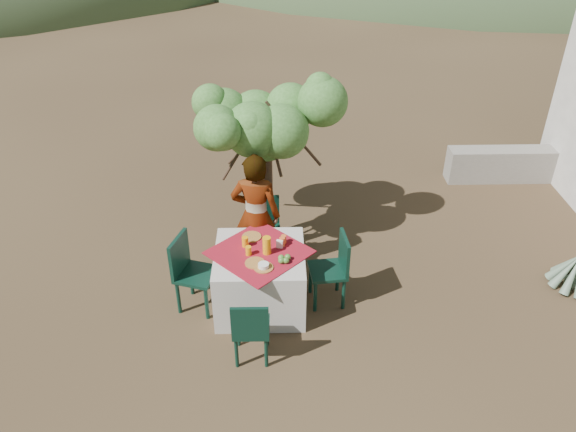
{
  "coord_description": "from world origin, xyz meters",
  "views": [
    {
      "loc": [
        -0.51,
        -4.72,
        4.5
      ],
      "look_at": [
        -0.38,
        0.8,
        0.98
      ],
      "focal_mm": 35.0,
      "sensor_mm": 36.0,
      "label": 1
    }
  ],
  "objects_px": {
    "chair_far": "(265,225)",
    "chair_right": "(334,266)",
    "chair_left": "(190,269)",
    "juice_pitcher": "(267,245)",
    "chair_near": "(251,328)",
    "table": "(260,278)",
    "person": "(256,216)",
    "shrub_tree": "(272,129)"
  },
  "relations": [
    {
      "from": "table",
      "to": "chair_left",
      "type": "height_order",
      "value": "chair_left"
    },
    {
      "from": "chair_far",
      "to": "chair_left",
      "type": "xyz_separation_m",
      "value": [
        -0.85,
        -0.97,
        0.05
      ]
    },
    {
      "from": "chair_right",
      "to": "chair_far",
      "type": "bearing_deg",
      "value": -144.93
    },
    {
      "from": "table",
      "to": "person",
      "type": "distance_m",
      "value": 0.79
    },
    {
      "from": "chair_far",
      "to": "person",
      "type": "distance_m",
      "value": 0.5
    },
    {
      "from": "table",
      "to": "chair_far",
      "type": "bearing_deg",
      "value": 87.06
    },
    {
      "from": "chair_far",
      "to": "chair_right",
      "type": "distance_m",
      "value": 1.23
    },
    {
      "from": "chair_far",
      "to": "chair_near",
      "type": "xyz_separation_m",
      "value": [
        -0.13,
        -1.88,
        -0.02
      ]
    },
    {
      "from": "chair_far",
      "to": "juice_pitcher",
      "type": "relative_size",
      "value": 4.05
    },
    {
      "from": "chair_left",
      "to": "juice_pitcher",
      "type": "bearing_deg",
      "value": -74.13
    },
    {
      "from": "chair_near",
      "to": "shrub_tree",
      "type": "bearing_deg",
      "value": -94.87
    },
    {
      "from": "juice_pitcher",
      "to": "chair_right",
      "type": "bearing_deg",
      "value": 5.5
    },
    {
      "from": "shrub_tree",
      "to": "juice_pitcher",
      "type": "bearing_deg",
      "value": -92.42
    },
    {
      "from": "chair_left",
      "to": "person",
      "type": "distance_m",
      "value": 1.04
    },
    {
      "from": "table",
      "to": "chair_far",
      "type": "height_order",
      "value": "chair_far"
    },
    {
      "from": "table",
      "to": "shrub_tree",
      "type": "xyz_separation_m",
      "value": [
        0.15,
        1.47,
        1.23
      ]
    },
    {
      "from": "chair_left",
      "to": "person",
      "type": "height_order",
      "value": "person"
    },
    {
      "from": "chair_left",
      "to": "person",
      "type": "relative_size",
      "value": 0.57
    },
    {
      "from": "table",
      "to": "chair_far",
      "type": "xyz_separation_m",
      "value": [
        0.05,
        0.98,
        0.09
      ]
    },
    {
      "from": "chair_far",
      "to": "chair_left",
      "type": "relative_size",
      "value": 0.9
    },
    {
      "from": "person",
      "to": "juice_pitcher",
      "type": "relative_size",
      "value": 7.9
    },
    {
      "from": "chair_near",
      "to": "juice_pitcher",
      "type": "distance_m",
      "value": 0.99
    },
    {
      "from": "person",
      "to": "shrub_tree",
      "type": "height_order",
      "value": "shrub_tree"
    },
    {
      "from": "table",
      "to": "juice_pitcher",
      "type": "relative_size",
      "value": 6.19
    },
    {
      "from": "juice_pitcher",
      "to": "chair_left",
      "type": "bearing_deg",
      "value": 178.22
    },
    {
      "from": "chair_left",
      "to": "juice_pitcher",
      "type": "distance_m",
      "value": 0.95
    },
    {
      "from": "chair_far",
      "to": "chair_right",
      "type": "xyz_separation_m",
      "value": [
        0.81,
        -0.93,
        0.03
      ]
    },
    {
      "from": "chair_near",
      "to": "chair_left",
      "type": "xyz_separation_m",
      "value": [
        -0.73,
        0.91,
        0.07
      ]
    },
    {
      "from": "chair_far",
      "to": "juice_pitcher",
      "type": "height_order",
      "value": "juice_pitcher"
    },
    {
      "from": "table",
      "to": "person",
      "type": "bearing_deg",
      "value": 94.66
    },
    {
      "from": "table",
      "to": "chair_right",
      "type": "bearing_deg",
      "value": 3.28
    },
    {
      "from": "table",
      "to": "chair_left",
      "type": "xyz_separation_m",
      "value": [
        -0.8,
        0.0,
        0.14
      ]
    },
    {
      "from": "chair_near",
      "to": "chair_left",
      "type": "height_order",
      "value": "chair_left"
    },
    {
      "from": "chair_far",
      "to": "chair_left",
      "type": "bearing_deg",
      "value": -137.79
    },
    {
      "from": "table",
      "to": "person",
      "type": "relative_size",
      "value": 0.78
    },
    {
      "from": "table",
      "to": "juice_pitcher",
      "type": "bearing_deg",
      "value": -16.23
    },
    {
      "from": "table",
      "to": "chair_left",
      "type": "distance_m",
      "value": 0.82
    },
    {
      "from": "chair_right",
      "to": "shrub_tree",
      "type": "height_order",
      "value": "shrub_tree"
    },
    {
      "from": "chair_near",
      "to": "chair_right",
      "type": "xyz_separation_m",
      "value": [
        0.94,
        0.95,
        0.04
      ]
    },
    {
      "from": "table",
      "to": "person",
      "type": "height_order",
      "value": "person"
    },
    {
      "from": "chair_far",
      "to": "chair_right",
      "type": "bearing_deg",
      "value": -55.27
    },
    {
      "from": "chair_right",
      "to": "juice_pitcher",
      "type": "height_order",
      "value": "juice_pitcher"
    }
  ]
}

